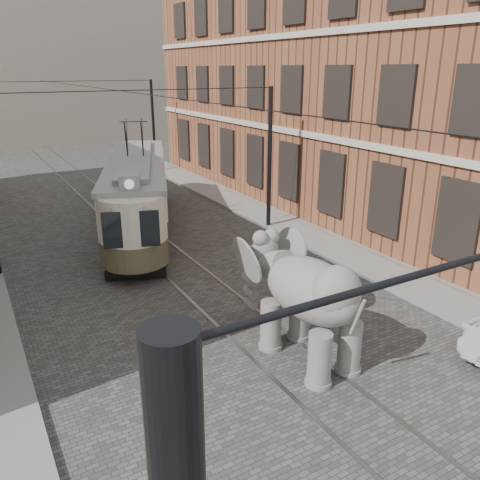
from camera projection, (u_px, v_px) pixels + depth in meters
ground at (230, 311)px, 14.14m from camera, size 120.00×120.00×0.00m
tram_rails at (230, 311)px, 14.14m from camera, size 1.54×80.00×0.02m
sidewalk_right at (381, 269)px, 16.92m from camera, size 2.00×60.00×0.15m
brick_building at (334, 82)px, 24.65m from camera, size 8.00×26.00×12.00m
distant_block at (21, 64)px, 44.54m from camera, size 28.00×10.00×14.00m
catenary at (157, 179)px, 17.14m from camera, size 11.00×30.20×6.00m
tram at (137, 176)px, 20.76m from camera, size 6.31×11.81×4.64m
elephant at (310, 306)px, 11.36m from camera, size 2.81×4.78×2.85m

